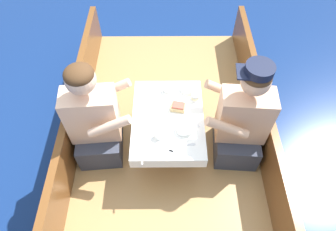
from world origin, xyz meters
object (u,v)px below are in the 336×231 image
at_px(person_port, 95,121).
at_px(coffee_cup_starboard, 168,89).
at_px(coffee_cup_port, 159,135).
at_px(tin_can, 195,97).
at_px(person_starboard, 241,122).
at_px(sandwich, 178,107).

bearing_deg(person_port, coffee_cup_starboard, 22.85).
distance_m(coffee_cup_port, tin_can, 0.48).
distance_m(person_starboard, coffee_cup_starboard, 0.67).
bearing_deg(sandwich, person_port, -171.13).
bearing_deg(person_starboard, coffee_cup_starboard, -24.58).
xyz_separation_m(person_starboard, coffee_cup_port, (-0.66, -0.15, 0.04)).
relative_size(person_port, coffee_cup_starboard, 10.31).
bearing_deg(person_starboard, person_port, 3.29).
relative_size(person_starboard, coffee_cup_port, 10.78).
distance_m(person_port, sandwich, 0.68).
relative_size(sandwich, coffee_cup_port, 1.38).
height_order(person_port, tin_can, person_port).
bearing_deg(coffee_cup_port, person_port, 162.34).
bearing_deg(tin_can, coffee_cup_port, -128.60).
bearing_deg(person_starboard, tin_can, -28.11).
height_order(person_starboard, sandwich, person_starboard).
distance_m(person_port, person_starboard, 1.18).
xyz_separation_m(sandwich, tin_can, (0.14, 0.11, -0.00)).
bearing_deg(coffee_cup_starboard, person_port, -152.51).
xyz_separation_m(sandwich, coffee_cup_port, (-0.16, -0.27, -0.00)).
bearing_deg(person_port, coffee_cup_port, -22.30).
bearing_deg(tin_can, coffee_cup_starboard, 157.45).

